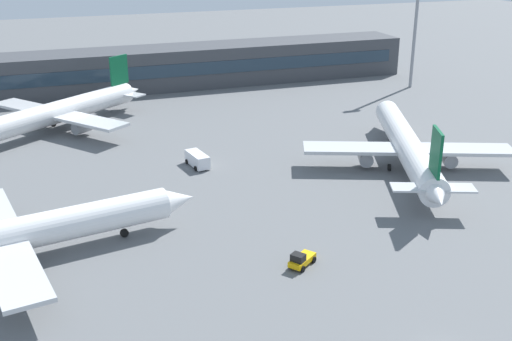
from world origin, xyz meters
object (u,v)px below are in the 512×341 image
at_px(service_van_white, 197,159).
at_px(floodlight_tower_west, 417,11).
at_px(airplane_near, 15,235).
at_px(baggage_tug_yellow, 301,260).
at_px(airplane_mid, 406,144).
at_px(airplane_far, 51,114).

distance_m(service_van_white, floodlight_tower_west, 69.89).
distance_m(airplane_near, baggage_tug_yellow, 30.81).
xyz_separation_m(baggage_tug_yellow, service_van_white, (-2.74, 33.37, 0.31)).
relative_size(airplane_mid, floodlight_tower_west, 1.44).
height_order(airplane_mid, airplane_far, airplane_mid).
xyz_separation_m(airplane_near, airplane_mid, (55.83, 11.83, 0.22)).
xyz_separation_m(airplane_far, floodlight_tower_west, (78.96, 8.43, 13.67)).
xyz_separation_m(airplane_mid, airplane_far, (-49.88, 35.64, -0.04)).
bearing_deg(service_van_white, baggage_tug_yellow, -85.31).
bearing_deg(airplane_far, service_van_white, -51.90).
distance_m(airplane_far, baggage_tug_yellow, 63.00).
bearing_deg(airplane_near, baggage_tug_yellow, -21.52).
bearing_deg(floodlight_tower_west, baggage_tug_yellow, -129.98).
bearing_deg(airplane_far, airplane_near, -97.14).
relative_size(airplane_far, floodlight_tower_west, 1.25).
xyz_separation_m(airplane_mid, floodlight_tower_west, (29.08, 44.08, 13.63)).
bearing_deg(airplane_near, airplane_far, 82.86).
height_order(baggage_tug_yellow, floodlight_tower_west, floodlight_tower_west).
bearing_deg(airplane_mid, baggage_tug_yellow, -139.72).
xyz_separation_m(airplane_near, service_van_white, (25.84, 22.10, -2.06)).
relative_size(airplane_mid, service_van_white, 7.87).
distance_m(airplane_mid, airplane_far, 61.31).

